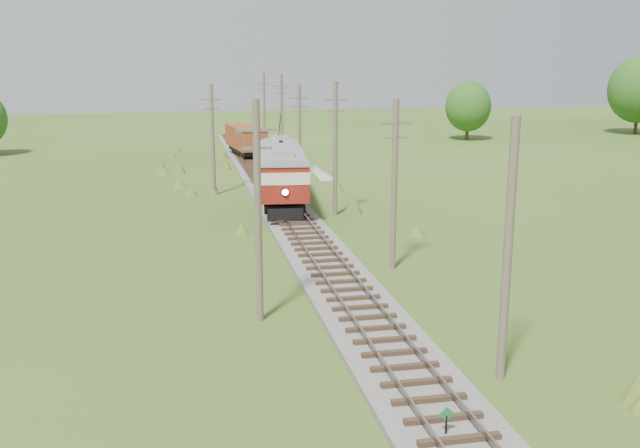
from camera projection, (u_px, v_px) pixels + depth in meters
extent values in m
cube|color=#605B54|center=(282.00, 206.00, 51.07)|extent=(3.60, 96.00, 0.25)
cube|color=#726659|center=(272.00, 202.00, 50.84)|extent=(0.08, 96.00, 0.17)
cube|color=#726659|center=(292.00, 201.00, 51.12)|extent=(0.08, 96.00, 0.17)
cube|color=#2D2116|center=(282.00, 203.00, 51.02)|extent=(2.40, 96.00, 0.16)
cylinder|color=black|center=(446.00, 429.00, 19.95)|extent=(0.06, 0.06, 0.80)
cube|color=#1A7635|center=(447.00, 414.00, 19.84)|extent=(0.45, 0.03, 0.45)
cube|color=black|center=(281.00, 192.00, 51.23)|extent=(3.96, 12.44, 0.50)
cube|color=maroon|center=(281.00, 177.00, 50.98)|extent=(4.53, 13.55, 1.22)
cube|color=beige|center=(281.00, 163.00, 50.75)|extent=(4.57, 13.62, 0.78)
cube|color=black|center=(281.00, 163.00, 50.75)|extent=(4.54, 13.03, 0.61)
cube|color=maroon|center=(281.00, 156.00, 50.62)|extent=(4.53, 13.55, 0.33)
cube|color=gray|center=(281.00, 151.00, 50.54)|extent=(4.61, 13.69, 0.42)
cube|color=gray|center=(281.00, 145.00, 50.45)|extent=(2.48, 10.06, 0.44)
sphere|color=#FFF2BF|center=(285.00, 192.00, 44.42)|extent=(0.40, 0.40, 0.40)
cylinder|color=black|center=(280.00, 125.00, 52.10)|extent=(0.63, 5.14, 2.14)
cylinder|color=black|center=(272.00, 208.00, 46.29)|extent=(0.23, 0.90, 0.89)
cylinder|color=black|center=(297.00, 207.00, 46.44)|extent=(0.23, 0.90, 0.89)
cylinder|color=black|center=(269.00, 182.00, 56.05)|extent=(0.23, 0.90, 0.89)
cylinder|color=black|center=(290.00, 181.00, 56.19)|extent=(0.23, 0.90, 0.89)
cube|color=black|center=(246.00, 150.00, 75.88)|extent=(3.14, 7.72, 0.52)
cube|color=maroon|center=(246.00, 138.00, 75.58)|extent=(3.79, 8.62, 2.08)
cube|color=maroon|center=(246.00, 127.00, 75.33)|extent=(3.86, 8.79, 0.13)
cylinder|color=black|center=(244.00, 153.00, 73.32)|extent=(0.23, 0.84, 0.83)
cylinder|color=black|center=(259.00, 152.00, 73.81)|extent=(0.23, 0.84, 0.83)
cylinder|color=black|center=(234.00, 147.00, 77.92)|extent=(0.23, 0.84, 0.83)
cylinder|color=black|center=(248.00, 146.00, 78.42)|extent=(0.23, 0.84, 0.83)
cone|color=gray|center=(315.00, 171.00, 63.74)|extent=(3.12, 3.12, 1.17)
cone|color=gray|center=(325.00, 176.00, 63.01)|extent=(1.75, 1.75, 0.68)
cylinder|color=brown|center=(508.00, 252.00, 23.01)|extent=(0.30, 0.30, 8.80)
cylinder|color=brown|center=(394.00, 186.00, 35.48)|extent=(0.30, 0.30, 8.60)
cube|color=brown|center=(396.00, 123.00, 34.77)|extent=(1.60, 0.12, 0.12)
cube|color=brown|center=(395.00, 138.00, 34.93)|extent=(1.20, 0.10, 0.10)
cylinder|color=brown|center=(335.00, 150.00, 47.82)|extent=(0.30, 0.30, 9.00)
cube|color=brown|center=(336.00, 100.00, 47.07)|extent=(1.60, 0.12, 0.12)
cube|color=brown|center=(336.00, 111.00, 47.23)|extent=(1.20, 0.10, 0.10)
cylinder|color=brown|center=(300.00, 134.00, 60.26)|extent=(0.30, 0.30, 8.40)
cube|color=brown|center=(299.00, 98.00, 59.57)|extent=(1.60, 0.12, 0.12)
cube|color=brown|center=(299.00, 107.00, 59.73)|extent=(1.20, 0.10, 0.10)
cylinder|color=brown|center=(282.00, 118.00, 72.68)|extent=(0.30, 0.30, 8.90)
cube|color=brown|center=(281.00, 86.00, 71.94)|extent=(1.60, 0.12, 0.12)
cube|color=brown|center=(281.00, 93.00, 72.10)|extent=(1.20, 0.10, 0.10)
cylinder|color=brown|center=(264.00, 110.00, 85.07)|extent=(0.30, 0.30, 8.70)
cube|color=brown|center=(264.00, 84.00, 84.35)|extent=(1.60, 0.12, 0.12)
cube|color=brown|center=(264.00, 90.00, 84.51)|extent=(1.20, 0.10, 0.10)
cylinder|color=brown|center=(258.00, 213.00, 28.26)|extent=(0.30, 0.30, 9.00)
cube|color=brown|center=(256.00, 130.00, 27.51)|extent=(1.60, 0.12, 0.12)
cube|color=brown|center=(257.00, 148.00, 27.67)|extent=(1.20, 0.10, 0.10)
cylinder|color=brown|center=(213.00, 140.00, 54.97)|extent=(0.30, 0.30, 8.60)
cube|color=brown|center=(211.00, 100.00, 54.26)|extent=(1.60, 0.12, 0.12)
cube|color=brown|center=(212.00, 109.00, 54.42)|extent=(1.20, 0.10, 0.10)
cylinder|color=#38281C|center=(636.00, 121.00, 99.64)|extent=(0.50, 0.50, 3.60)
ellipsoid|color=#225218|center=(639.00, 89.00, 98.63)|extent=(8.40, 8.40, 9.24)
cylinder|color=#38281C|center=(467.00, 130.00, 92.85)|extent=(0.50, 0.50, 2.52)
ellipsoid|color=#225218|center=(468.00, 106.00, 92.14)|extent=(5.88, 5.88, 6.47)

